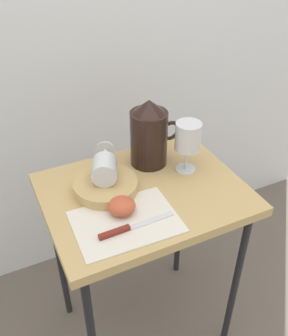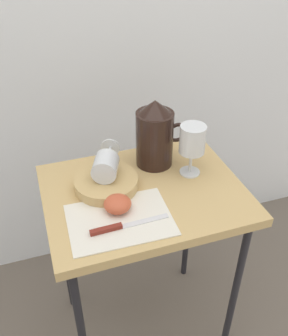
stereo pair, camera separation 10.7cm
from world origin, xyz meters
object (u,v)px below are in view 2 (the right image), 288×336
at_px(apple_half_left, 118,204).
at_px(knife, 118,227).
at_px(table, 144,208).
at_px(pitcher, 155,138).
at_px(basket_tray, 106,183).
at_px(wine_glass_upright, 192,142).
at_px(wine_glass_tipped_near, 106,165).

bearing_deg(apple_half_left, knife, -104.11).
relative_size(table, apple_half_left, 9.11).
xyz_separation_m(pitcher, apple_half_left, (-0.18, -0.19, -0.07)).
distance_m(basket_tray, knife, 0.18).
xyz_separation_m(basket_tray, wine_glass_upright, (0.27, -0.01, 0.10)).
bearing_deg(table, wine_glass_upright, 12.78).
bearing_deg(pitcher, apple_half_left, -132.73).
distance_m(basket_tray, pitcher, 0.21).
bearing_deg(wine_glass_tipped_near, pitcher, 20.97).
bearing_deg(basket_tray, wine_glass_tipped_near, 69.57).
bearing_deg(wine_glass_tipped_near, knife, -95.11).
xyz_separation_m(pitcher, knife, (-0.19, -0.26, -0.08)).
relative_size(table, knife, 3.21).
relative_size(pitcher, wine_glass_upright, 1.33).
height_order(table, wine_glass_upright, wine_glass_upright).
relative_size(pitcher, wine_glass_tipped_near, 1.40).
relative_size(table, wine_glass_upright, 4.15).
height_order(pitcher, wine_glass_tipped_near, pitcher).
xyz_separation_m(pitcher, wine_glass_tipped_near, (-0.18, -0.07, -0.02)).
distance_m(basket_tray, apple_half_left, 0.11).
height_order(pitcher, wine_glass_upright, pitcher).
bearing_deg(pitcher, wine_glass_tipped_near, -159.03).
bearing_deg(wine_glass_upright, table, -167.22).
height_order(table, basket_tray, basket_tray).
bearing_deg(wine_glass_tipped_near, table, -31.00).
relative_size(pitcher, apple_half_left, 2.92).
xyz_separation_m(table, apple_half_left, (-0.10, -0.06, 0.09)).
xyz_separation_m(wine_glass_tipped_near, apple_half_left, (0.00, -0.12, -0.05)).
bearing_deg(knife, pitcher, 53.37).
bearing_deg(wine_glass_upright, knife, -148.58).
bearing_deg(basket_tray, pitcher, 24.04).
distance_m(basket_tray, wine_glass_upright, 0.28).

